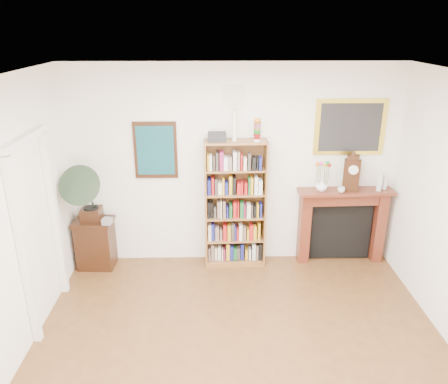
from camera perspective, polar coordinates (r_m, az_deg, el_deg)
name	(u,v)px	position (r m, az deg, el deg)	size (l,w,h in m)	color
room	(246,258)	(3.70, 2.91, -8.66)	(4.51, 5.01, 2.81)	#56331A
door_casing	(37,217)	(5.20, -23.19, -3.00)	(0.08, 1.02, 2.17)	white
teal_poster	(156,150)	(5.95, -8.93, 5.39)	(0.58, 0.04, 0.78)	black
small_picture	(234,97)	(5.76, 1.32, 12.25)	(0.26, 0.04, 0.30)	white
gilt_painting	(350,127)	(6.10, 16.14, 8.11)	(0.95, 0.04, 0.75)	gold
bookshelf	(235,198)	(5.97, 1.46, -0.76)	(0.84, 0.32, 2.09)	brown
side_cabinet	(96,243)	(6.42, -16.41, -6.45)	(0.53, 0.38, 0.72)	black
fireplace	(342,219)	(6.43, 15.13, -3.40)	(1.32, 0.36, 1.11)	#501C12
gramophone	(85,190)	(6.00, -17.66, 0.26)	(0.53, 0.66, 0.86)	black
cd_stack	(107,221)	(6.09, -15.02, -3.70)	(0.12, 0.12, 0.08)	#A2A3AD
mantel_clock	(352,174)	(6.14, 16.32, 2.33)	(0.24, 0.18, 0.50)	black
flower_vase	(322,185)	(6.07, 12.62, 0.86)	(0.15, 0.15, 0.16)	white
teacup	(341,190)	(6.09, 15.06, 0.28)	(0.10, 0.10, 0.08)	silver
bottle_left	(380,182)	(6.29, 19.67, 1.21)	(0.07, 0.07, 0.24)	silver
bottle_right	(385,182)	(6.38, 20.29, 1.21)	(0.06, 0.06, 0.20)	silver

